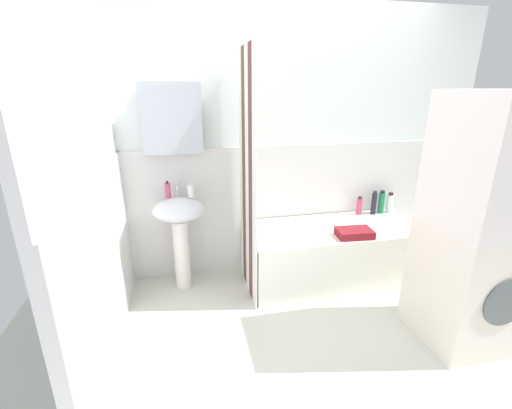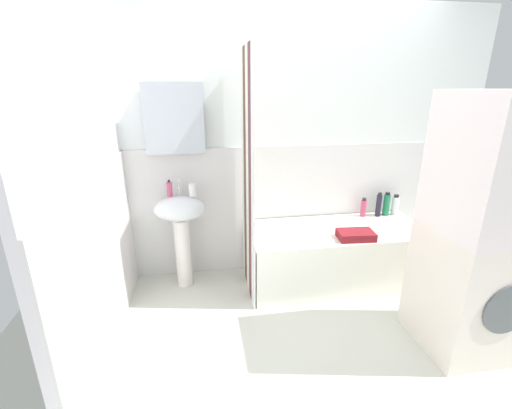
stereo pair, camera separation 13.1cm
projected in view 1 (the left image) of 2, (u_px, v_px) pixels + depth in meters
The scene contains 15 objects.
ground_plane at pixel (347, 349), 2.41m from camera, with size 4.80×5.60×0.04m, color silver.
wall_back_tiled at pixel (288, 152), 3.18m from camera, with size 3.60×0.18×2.40m.
wall_left_tiled at pixel (91, 193), 2.04m from camera, with size 0.07×1.81×2.40m.
sink at pixel (180, 223), 2.93m from camera, with size 0.44×0.34×0.83m.
faucet at pixel (177, 189), 2.92m from camera, with size 0.03×0.12×0.12m.
soap_dispenser at pixel (168, 190), 2.86m from camera, with size 0.05×0.05×0.15m.
toothbrush_cup at pixel (191, 191), 2.89m from camera, with size 0.06×0.06×0.11m, color white.
bathtub at pixel (334, 253), 3.18m from camera, with size 1.58×0.68×0.51m, color white.
shower_curtain at pixel (248, 179), 2.78m from camera, with size 0.01×0.68×2.00m.
shampoo_bottle at pixel (390, 203), 3.44m from camera, with size 0.07×0.07×0.20m.
lotion_bottle at pixel (381, 202), 3.42m from camera, with size 0.06×0.06×0.23m.
conditioner_bottle at pixel (374, 203), 3.39m from camera, with size 0.05×0.05×0.24m.
body_wash_bottle at pixel (359, 206), 3.39m from camera, with size 0.05×0.05×0.18m.
towel_folded at pixel (354, 233), 2.90m from camera, with size 0.29×0.19×0.07m, color maroon.
washer_dryer_stack at pixel (481, 226), 2.25m from camera, with size 0.61×0.58×1.70m.
Camera 1 is at (-1.03, -1.77, 1.71)m, focal length 24.24 mm.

